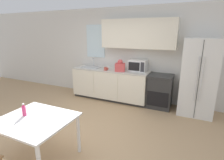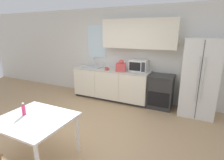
{
  "view_description": "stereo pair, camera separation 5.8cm",
  "coord_description": "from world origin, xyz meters",
  "px_view_note": "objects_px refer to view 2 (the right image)",
  "views": [
    {
      "loc": [
        1.9,
        -2.55,
        2.01
      ],
      "look_at": [
        0.46,
        0.59,
        1.05
      ],
      "focal_mm": 28.0,
      "sensor_mm": 36.0,
      "label": 1
    },
    {
      "loc": [
        1.95,
        -2.52,
        2.01
      ],
      "look_at": [
        0.46,
        0.59,
        1.05
      ],
      "focal_mm": 28.0,
      "sensor_mm": 36.0,
      "label": 2
    }
  ],
  "objects_px": {
    "oven_range": "(161,91)",
    "drink_bottle": "(24,110)",
    "coffee_mug": "(107,69)",
    "dining_table": "(35,123)",
    "refrigerator": "(199,78)",
    "microwave": "(139,66)"
  },
  "relations": [
    {
      "from": "microwave",
      "to": "drink_bottle",
      "type": "xyz_separation_m",
      "value": [
        -0.96,
        -2.99,
        -0.28
      ]
    },
    {
      "from": "microwave",
      "to": "dining_table",
      "type": "bearing_deg",
      "value": -103.65
    },
    {
      "from": "drink_bottle",
      "to": "microwave",
      "type": "bearing_deg",
      "value": 72.2
    },
    {
      "from": "dining_table",
      "to": "microwave",
      "type": "bearing_deg",
      "value": 76.35
    },
    {
      "from": "dining_table",
      "to": "drink_bottle",
      "type": "distance_m",
      "value": 0.29
    },
    {
      "from": "refrigerator",
      "to": "drink_bottle",
      "type": "distance_m",
      "value": 3.82
    },
    {
      "from": "microwave",
      "to": "drink_bottle",
      "type": "relative_size",
      "value": 2.38
    },
    {
      "from": "refrigerator",
      "to": "coffee_mug",
      "type": "xyz_separation_m",
      "value": [
        -2.41,
        -0.2,
        0.04
      ]
    },
    {
      "from": "drink_bottle",
      "to": "oven_range",
      "type": "bearing_deg",
      "value": 60.91
    },
    {
      "from": "microwave",
      "to": "oven_range",
      "type": "bearing_deg",
      "value": -6.51
    },
    {
      "from": "oven_range",
      "to": "dining_table",
      "type": "bearing_deg",
      "value": -115.42
    },
    {
      "from": "coffee_mug",
      "to": "drink_bottle",
      "type": "distance_m",
      "value": 2.68
    },
    {
      "from": "oven_range",
      "to": "dining_table",
      "type": "distance_m",
      "value": 3.25
    },
    {
      "from": "coffee_mug",
      "to": "dining_table",
      "type": "bearing_deg",
      "value": -87.29
    },
    {
      "from": "coffee_mug",
      "to": "dining_table",
      "type": "relative_size",
      "value": 0.12
    },
    {
      "from": "oven_range",
      "to": "drink_bottle",
      "type": "relative_size",
      "value": 4.39
    },
    {
      "from": "oven_range",
      "to": "drink_bottle",
      "type": "height_order",
      "value": "drink_bottle"
    },
    {
      "from": "refrigerator",
      "to": "drink_bottle",
      "type": "bearing_deg",
      "value": -131.2
    },
    {
      "from": "coffee_mug",
      "to": "drink_bottle",
      "type": "bearing_deg",
      "value": -92.23
    },
    {
      "from": "oven_range",
      "to": "refrigerator",
      "type": "xyz_separation_m",
      "value": [
        0.89,
        -0.05,
        0.49
      ]
    },
    {
      "from": "oven_range",
      "to": "microwave",
      "type": "xyz_separation_m",
      "value": [
        -0.66,
        0.08,
        0.64
      ]
    },
    {
      "from": "oven_range",
      "to": "refrigerator",
      "type": "relative_size",
      "value": 0.48
    }
  ]
}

